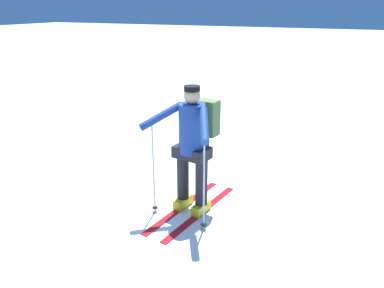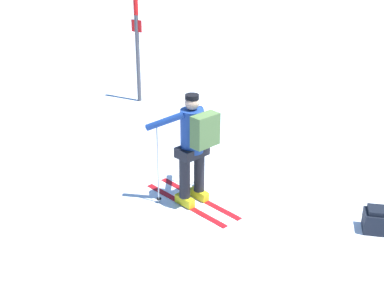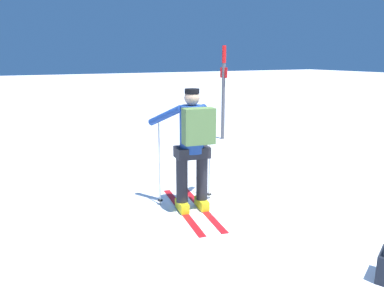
% 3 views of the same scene
% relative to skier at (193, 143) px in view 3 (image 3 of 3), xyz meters
% --- Properties ---
extents(ground_plane, '(80.00, 80.00, 0.00)m').
position_rel_skier_xyz_m(ground_plane, '(0.33, 0.74, -0.91)').
color(ground_plane, white).
extents(skier, '(1.61, 0.95, 1.59)m').
position_rel_skier_xyz_m(skier, '(0.00, 0.00, 0.00)').
color(skier, red).
rests_on(skier, ground_plane).
extents(trail_marker, '(0.24, 0.09, 2.22)m').
position_rel_skier_xyz_m(trail_marker, '(-3.56, 2.66, 0.39)').
color(trail_marker, '#4C4C51').
rests_on(trail_marker, ground_plane).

